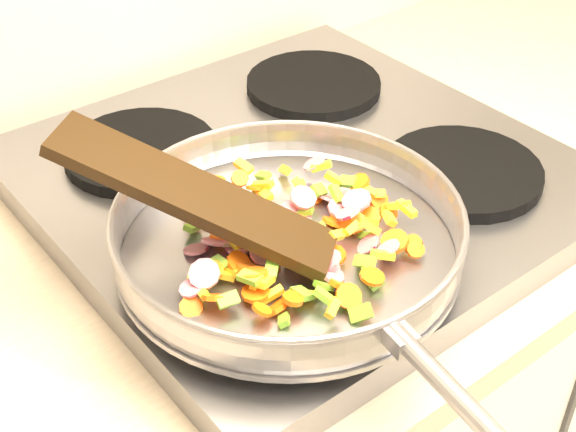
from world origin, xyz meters
TOP-DOWN VIEW (x-y plane):
  - base_cabinet at (0.00, 1.67)m, footprint 3.00×0.65m
  - cooktop at (-0.70, 1.67)m, footprint 0.60×0.60m
  - grate_fl at (-0.84, 1.52)m, footprint 0.19×0.19m
  - grate_fr at (-0.56, 1.52)m, footprint 0.19×0.19m
  - grate_bl at (-0.84, 1.81)m, footprint 0.19×0.19m
  - grate_br at (-0.56, 1.81)m, footprint 0.19×0.19m
  - saute_pan at (-0.82, 1.53)m, footprint 0.39×0.56m
  - vegetable_heap at (-0.82, 1.53)m, footprint 0.28×0.28m
  - wooden_spatula at (-0.90, 1.58)m, footprint 0.22×0.26m

SIDE VIEW (x-z plane):
  - base_cabinet at x=0.00m, z-range 0.00..0.86m
  - cooktop at x=-0.70m, z-range 0.90..0.94m
  - grate_fl at x=-0.84m, z-range 0.94..0.96m
  - grate_fr at x=-0.56m, z-range 0.94..0.96m
  - grate_bl at x=-0.84m, z-range 0.94..0.96m
  - grate_br at x=-0.56m, z-range 0.94..0.96m
  - vegetable_heap at x=-0.82m, z-range 0.95..1.00m
  - saute_pan at x=-0.82m, z-range 0.96..1.01m
  - wooden_spatula at x=-0.90m, z-range 0.97..1.09m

